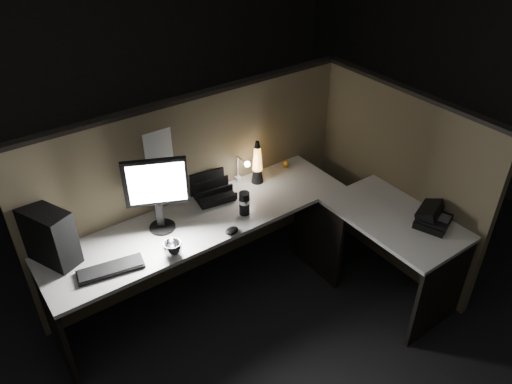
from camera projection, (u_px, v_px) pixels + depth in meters
floor at (267, 331)px, 3.66m from camera, size 6.00×6.00×0.00m
room_shell at (271, 135)px, 2.75m from camera, size 6.00×6.00×6.00m
partition_back at (197, 189)px, 3.87m from camera, size 2.66×0.06×1.50m
partition_right at (395, 182)px, 3.95m from camera, size 0.06×1.66×1.50m
desk at (267, 243)px, 3.59m from camera, size 2.60×1.60×0.73m
pc_tower at (48, 235)px, 3.12m from camera, size 0.30×0.40×0.39m
monitor at (157, 188)px, 3.32m from camera, size 0.40×0.21×0.55m
keyboard at (111, 269)px, 3.14m from camera, size 0.43×0.21×0.02m
mouse at (232, 231)px, 3.44m from camera, size 0.11×0.09×0.04m
clip_lamp at (242, 169)px, 3.89m from camera, size 0.05×0.18×0.24m
organizer at (212, 191)px, 3.79m from camera, size 0.31×0.28×0.21m
lava_lamp at (257, 165)px, 3.91m from camera, size 0.10×0.10×0.36m
travel_mug at (244, 203)px, 3.59m from camera, size 0.08×0.08×0.18m
steel_mug at (173, 249)px, 3.24m from camera, size 0.13×0.13×0.10m
figurine at (286, 163)px, 4.15m from camera, size 0.05×0.05×0.05m
pinned_paper at (159, 150)px, 3.45m from camera, size 0.21×0.00×0.30m
desk_phone at (432, 217)px, 3.51m from camera, size 0.30×0.30×0.15m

